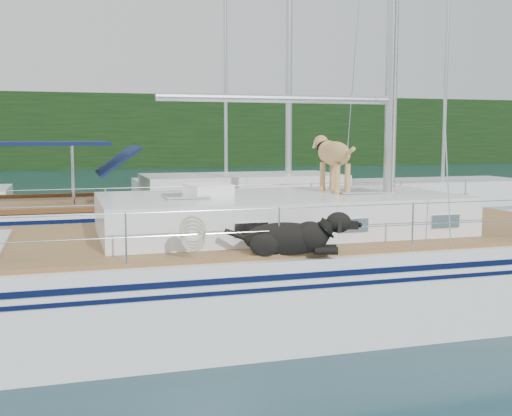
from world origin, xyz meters
name	(u,v)px	position (x,y,z in m)	size (l,w,h in m)	color
ground	(227,318)	(0.00, 0.00, 0.00)	(120.00, 120.00, 0.00)	black
tree_line	(91,131)	(0.00, 45.00, 3.00)	(90.00, 3.00, 6.00)	black
shore_bank	(91,160)	(0.00, 46.20, 0.60)	(92.00, 1.00, 1.20)	#595147
main_sailboat	(234,273)	(0.10, 0.00, 0.68)	(12.00, 4.00, 14.01)	white
neighbor_sailboat	(199,220)	(0.87, 6.22, 0.63)	(11.00, 3.50, 13.30)	white
bg_boat_center	(226,191)	(4.00, 16.00, 0.45)	(7.20, 3.00, 11.65)	white
bg_boat_east	(442,192)	(12.00, 13.00, 0.46)	(6.40, 3.00, 11.65)	white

